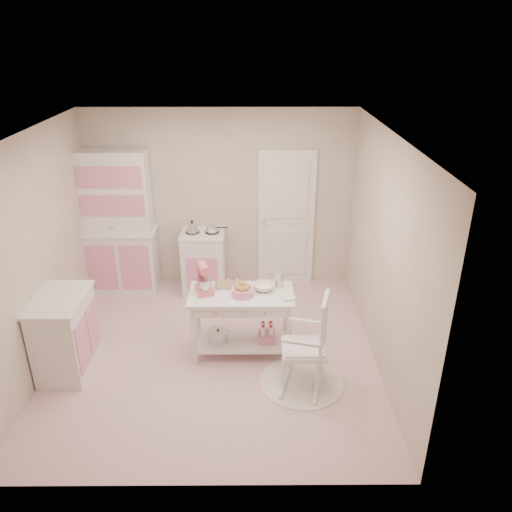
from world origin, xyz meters
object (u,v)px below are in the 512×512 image
(base_cabinet, at_px, (65,334))
(work_table, at_px, (242,323))
(stand_mixer, at_px, (204,279))
(stove, at_px, (204,262))
(hutch, at_px, (118,223))
(rocking_chair, at_px, (304,341))
(bread_basket, at_px, (243,292))

(base_cabinet, distance_m, work_table, 1.98)
(base_cabinet, bearing_deg, stand_mixer, 12.16)
(stand_mixer, bearing_deg, stove, 77.98)
(stove, distance_m, base_cabinet, 2.33)
(hutch, relative_size, rocking_chair, 1.89)
(stove, xyz_separation_m, work_table, (0.58, -1.57, -0.06))
(hutch, relative_size, base_cabinet, 2.26)
(rocking_chair, distance_m, bread_basket, 0.89)
(stand_mixer, bearing_deg, base_cabinet, 174.18)
(work_table, xyz_separation_m, bread_basket, (0.02, -0.05, 0.45))
(bread_basket, bearing_deg, stove, 110.39)
(rocking_chair, height_order, bread_basket, rocking_chair)
(stove, height_order, work_table, stove)
(base_cabinet, bearing_deg, hutch, 84.75)
(base_cabinet, height_order, stand_mixer, stand_mixer)
(hutch, distance_m, base_cabinet, 2.02)
(base_cabinet, relative_size, work_table, 0.77)
(hutch, height_order, work_table, hutch)
(stove, distance_m, work_table, 1.67)
(hutch, height_order, stove, hutch)
(hutch, bearing_deg, bread_basket, -42.79)
(base_cabinet, xyz_separation_m, bread_basket, (1.98, 0.26, 0.39))
(rocking_chair, distance_m, work_table, 0.90)
(work_table, bearing_deg, hutch, 137.76)
(work_table, distance_m, stand_mixer, 0.71)
(stand_mixer, height_order, bread_basket, stand_mixer)
(hutch, xyz_separation_m, bread_basket, (1.80, -1.67, -0.19))
(rocking_chair, xyz_separation_m, stand_mixer, (-1.09, 0.61, 0.42))
(hutch, bearing_deg, stove, -2.39)
(base_cabinet, xyz_separation_m, stand_mixer, (1.54, 0.33, 0.51))
(base_cabinet, xyz_separation_m, work_table, (1.96, 0.31, -0.06))
(rocking_chair, bearing_deg, stove, 134.66)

